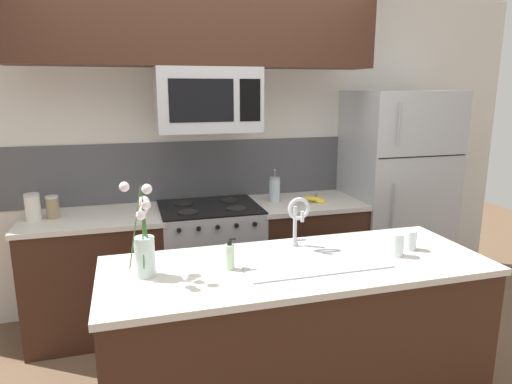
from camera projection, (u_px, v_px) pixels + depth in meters
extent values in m
plane|color=brown|center=(238.00, 382.00, 2.88)|extent=(10.00, 10.00, 0.00)
cube|color=silver|center=(235.00, 150.00, 3.87)|extent=(5.20, 0.10, 2.60)
cube|color=#4C4C51|center=(202.00, 170.00, 3.77)|extent=(3.52, 0.01, 0.48)
cube|color=#381E14|center=(97.00, 277.00, 3.39)|extent=(0.96, 0.62, 0.88)
cube|color=beige|center=(92.00, 218.00, 3.29)|extent=(0.99, 0.65, 0.03)
cube|color=#381E14|center=(305.00, 255.00, 3.84)|extent=(0.85, 0.62, 0.88)
cube|color=beige|center=(306.00, 203.00, 3.74)|extent=(0.88, 0.65, 0.03)
cube|color=#A8AAAF|center=(211.00, 263.00, 3.62)|extent=(0.76, 0.62, 0.91)
cube|color=black|center=(209.00, 207.00, 3.52)|extent=(0.76, 0.62, 0.01)
cylinder|color=black|center=(188.00, 212.00, 3.34)|extent=(0.15, 0.15, 0.01)
cylinder|color=black|center=(236.00, 208.00, 3.43)|extent=(0.15, 0.15, 0.01)
cylinder|color=black|center=(183.00, 203.00, 3.59)|extent=(0.15, 0.15, 0.01)
cylinder|color=black|center=(229.00, 200.00, 3.69)|extent=(0.15, 0.15, 0.01)
cylinder|color=black|center=(179.00, 230.00, 3.15)|extent=(0.03, 0.02, 0.03)
cylinder|color=black|center=(199.00, 229.00, 3.19)|extent=(0.03, 0.02, 0.03)
cylinder|color=black|center=(218.00, 227.00, 3.23)|extent=(0.03, 0.02, 0.03)
cylinder|color=black|center=(237.00, 225.00, 3.26)|extent=(0.03, 0.02, 0.03)
cylinder|color=black|center=(255.00, 224.00, 3.30)|extent=(0.03, 0.02, 0.03)
cube|color=#A8AAAF|center=(207.00, 100.00, 3.32)|extent=(0.74, 0.40, 0.46)
cube|color=black|center=(202.00, 101.00, 3.11)|extent=(0.45, 0.00, 0.29)
cube|color=black|center=(250.00, 100.00, 3.20)|extent=(0.15, 0.00, 0.29)
cube|color=#381E14|center=(198.00, 22.00, 3.16)|extent=(2.56, 0.34, 0.60)
cube|color=#A8AAAF|center=(394.00, 195.00, 3.98)|extent=(0.82, 0.72, 1.79)
cube|color=black|center=(423.00, 157.00, 3.55)|extent=(0.78, 0.00, 0.01)
cylinder|color=#99999E|center=(399.00, 125.00, 3.42)|extent=(0.01, 0.01, 0.32)
cylinder|color=#99999E|center=(392.00, 226.00, 3.59)|extent=(0.01, 0.01, 0.68)
cylinder|color=silver|center=(33.00, 208.00, 3.16)|extent=(0.10, 0.10, 0.17)
cylinder|color=#B2B2B7|center=(31.00, 195.00, 3.14)|extent=(0.10, 0.10, 0.02)
cylinder|color=#997F5B|center=(53.00, 208.00, 3.22)|extent=(0.09, 0.09, 0.14)
cylinder|color=#B2B2B7|center=(51.00, 197.00, 3.21)|extent=(0.09, 0.09, 0.02)
ellipsoid|color=yellow|center=(315.00, 200.00, 3.68)|extent=(0.15, 0.14, 0.07)
ellipsoid|color=yellow|center=(315.00, 199.00, 3.69)|extent=(0.17, 0.10, 0.07)
ellipsoid|color=yellow|center=(316.00, 200.00, 3.68)|extent=(0.18, 0.06, 0.06)
ellipsoid|color=yellow|center=(316.00, 199.00, 3.70)|extent=(0.18, 0.06, 0.07)
ellipsoid|color=yellow|center=(317.00, 199.00, 3.68)|extent=(0.17, 0.11, 0.07)
ellipsoid|color=yellow|center=(317.00, 199.00, 3.70)|extent=(0.16, 0.14, 0.07)
cylinder|color=brown|center=(316.00, 196.00, 3.68)|extent=(0.02, 0.02, 0.03)
cylinder|color=silver|center=(275.00, 190.00, 3.70)|extent=(0.09, 0.09, 0.18)
cylinder|color=#A3A3AA|center=(275.00, 178.00, 3.68)|extent=(0.08, 0.08, 0.02)
cylinder|color=#A3A3AA|center=(275.00, 174.00, 3.67)|extent=(0.01, 0.01, 0.05)
sphere|color=#A3A3AA|center=(275.00, 170.00, 3.66)|extent=(0.02, 0.02, 0.02)
cube|color=#381E14|center=(296.00, 343.00, 2.52)|extent=(2.01, 0.74, 0.88)
cube|color=beige|center=(297.00, 266.00, 2.42)|extent=(2.04, 0.77, 0.03)
cube|color=#ADAFB5|center=(311.00, 260.00, 2.43)|extent=(0.76, 0.41, 0.01)
cube|color=#ADAFB5|center=(280.00, 278.00, 2.40)|extent=(0.30, 0.31, 0.15)
cube|color=#ADAFB5|center=(340.00, 271.00, 2.50)|extent=(0.30, 0.31, 0.15)
cylinder|color=#B7BABF|center=(295.00, 244.00, 2.66)|extent=(0.04, 0.04, 0.02)
cylinder|color=#B7BABF|center=(295.00, 225.00, 2.63)|extent=(0.02, 0.02, 0.22)
torus|color=#B7BABF|center=(299.00, 209.00, 2.56)|extent=(0.13, 0.02, 0.13)
cylinder|color=#B7BABF|center=(302.00, 216.00, 2.51)|extent=(0.02, 0.02, 0.06)
cube|color=#B7BABF|center=(300.00, 240.00, 2.66)|extent=(0.07, 0.01, 0.01)
cylinder|color=beige|center=(230.00, 257.00, 2.31)|extent=(0.05, 0.05, 0.13)
cylinder|color=black|center=(229.00, 243.00, 2.29)|extent=(0.02, 0.02, 0.02)
cube|color=black|center=(232.00, 239.00, 2.29)|extent=(0.03, 0.01, 0.01)
cylinder|color=silver|center=(397.00, 245.00, 2.50)|extent=(0.08, 0.08, 0.13)
cylinder|color=silver|center=(410.00, 240.00, 2.59)|extent=(0.07, 0.07, 0.11)
cylinder|color=silver|center=(145.00, 257.00, 2.22)|extent=(0.10, 0.10, 0.20)
cylinder|color=silver|center=(146.00, 269.00, 2.23)|extent=(0.09, 0.09, 0.06)
cylinder|color=#386B2D|center=(146.00, 228.00, 2.17)|extent=(0.03, 0.03, 0.38)
sphere|color=silver|center=(147.00, 189.00, 2.12)|extent=(0.05, 0.05, 0.05)
cylinder|color=#386B2D|center=(135.00, 227.00, 2.15)|extent=(0.08, 0.05, 0.40)
sphere|color=silver|center=(124.00, 187.00, 2.07)|extent=(0.05, 0.05, 0.05)
cylinder|color=#386B2D|center=(143.00, 241.00, 2.16)|extent=(0.01, 0.07, 0.26)
sphere|color=silver|center=(141.00, 215.00, 2.10)|extent=(0.05, 0.05, 0.05)
cylinder|color=#386B2D|center=(144.00, 233.00, 2.23)|extent=(0.02, 0.08, 0.29)
sphere|color=silver|center=(144.00, 202.00, 2.23)|extent=(0.06, 0.06, 0.06)
cylinder|color=#386B2D|center=(146.00, 235.00, 2.19)|extent=(0.03, 0.01, 0.30)
sphere|color=silver|center=(146.00, 205.00, 2.16)|extent=(0.04, 0.04, 0.04)
cylinder|color=#386B2D|center=(144.00, 237.00, 2.21)|extent=(0.01, 0.04, 0.27)
sphere|color=silver|center=(144.00, 210.00, 2.20)|extent=(0.04, 0.04, 0.04)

